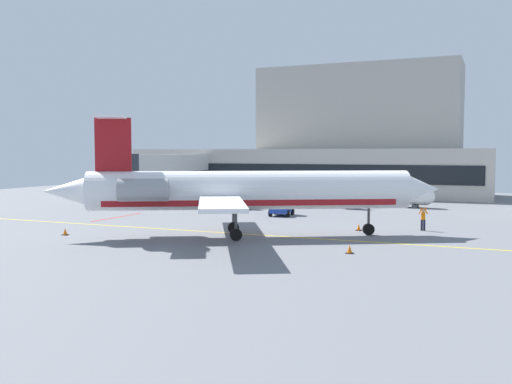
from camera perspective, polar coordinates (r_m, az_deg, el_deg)
ground at (r=43.47m, az=-4.96°, el=-4.61°), size 120.00×120.00×0.11m
terminal_building at (r=90.49m, az=7.34°, el=4.78°), size 55.43×16.76×19.99m
jet_bridge_east at (r=78.75m, az=-9.19°, el=2.86°), size 2.40×21.32×6.31m
regional_jet at (r=42.94m, az=-1.34°, el=0.13°), size 28.03×20.89×9.15m
baggage_tug at (r=63.99m, az=-1.39°, el=-0.99°), size 2.38×3.11×1.91m
pushback_tractor at (r=58.00m, az=2.68°, el=-1.41°), size 2.48×3.35×2.16m
belt_loader at (r=66.07m, az=9.14°, el=-0.82°), size 4.06×3.38×2.08m
fuel_tank at (r=68.90m, az=14.33°, el=-0.34°), size 8.22×2.80×2.43m
marshaller at (r=48.58m, az=16.59°, el=-2.59°), size 0.83×0.34×1.97m
safety_cone_alpha at (r=47.47m, az=10.37°, el=-3.57°), size 0.47×0.47×0.55m
safety_cone_bravo at (r=46.64m, az=-18.78°, el=-3.85°), size 0.47×0.47×0.55m
safety_cone_charlie at (r=36.71m, az=9.47°, el=-5.78°), size 0.47×0.47×0.55m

